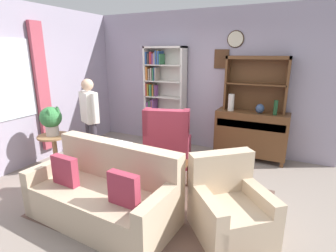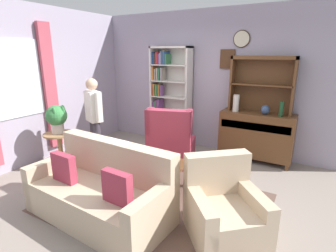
# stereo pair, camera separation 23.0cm
# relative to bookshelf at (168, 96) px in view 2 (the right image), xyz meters

# --- Properties ---
(ground_plane) EXTENTS (5.40, 4.60, 0.02)m
(ground_plane) POSITION_rel_bookshelf_xyz_m (0.91, -1.94, -1.08)
(ground_plane) COLOR gray
(wall_back) EXTENTS (5.00, 0.09, 2.80)m
(wall_back) POSITION_rel_bookshelf_xyz_m (0.91, 0.19, 0.33)
(wall_back) COLOR #A399AD
(wall_back) RESTS_ON ground_plane
(wall_left) EXTENTS (0.16, 4.20, 2.80)m
(wall_left) POSITION_rel_bookshelf_xyz_m (-1.61, -2.00, 0.33)
(wall_left) COLOR #A399AD
(wall_left) RESTS_ON ground_plane
(area_rug) EXTENTS (2.81, 2.07, 0.01)m
(area_rug) POSITION_rel_bookshelf_xyz_m (1.11, -2.24, -1.07)
(area_rug) COLOR brown
(area_rug) RESTS_ON ground_plane
(bookshelf) EXTENTS (0.90, 0.30, 2.10)m
(bookshelf) POSITION_rel_bookshelf_xyz_m (0.00, 0.00, 0.00)
(bookshelf) COLOR silver
(bookshelf) RESTS_ON ground_plane
(sideboard) EXTENTS (1.30, 0.45, 0.92)m
(sideboard) POSITION_rel_bookshelf_xyz_m (1.94, -0.08, -0.56)
(sideboard) COLOR brown
(sideboard) RESTS_ON ground_plane
(sideboard_hutch) EXTENTS (1.10, 0.26, 1.00)m
(sideboard_hutch) POSITION_rel_bookshelf_xyz_m (1.94, 0.03, 0.49)
(sideboard_hutch) COLOR brown
(sideboard_hutch) RESTS_ON sideboard
(vase_tall) EXTENTS (0.11, 0.11, 0.31)m
(vase_tall) POSITION_rel_bookshelf_xyz_m (1.55, -0.16, 0.00)
(vase_tall) COLOR beige
(vase_tall) RESTS_ON sideboard
(vase_round) EXTENTS (0.15, 0.15, 0.17)m
(vase_round) POSITION_rel_bookshelf_xyz_m (2.07, -0.15, -0.07)
(vase_round) COLOR #33476B
(vase_round) RESTS_ON sideboard
(bottle_wine) EXTENTS (0.07, 0.07, 0.26)m
(bottle_wine) POSITION_rel_bookshelf_xyz_m (2.33, -0.17, -0.02)
(bottle_wine) COLOR #194223
(bottle_wine) RESTS_ON sideboard
(couch_floral) EXTENTS (1.85, 0.95, 0.90)m
(couch_floral) POSITION_rel_bookshelf_xyz_m (0.68, -2.82, -0.76)
(couch_floral) COLOR #C6AD8E
(couch_floral) RESTS_ON ground_plane
(armchair_floral) EXTENTS (1.08, 1.08, 0.88)m
(armchair_floral) POSITION_rel_bookshelf_xyz_m (2.10, -2.42, -0.78)
(armchair_floral) COLOR #C6AD8E
(armchair_floral) RESTS_ON ground_plane
(wingback_chair) EXTENTS (0.98, 1.00, 1.05)m
(wingback_chair) POSITION_rel_bookshelf_xyz_m (0.63, -0.99, -0.69)
(wingback_chair) COLOR #A33347
(wingback_chair) RESTS_ON ground_plane
(plant_stand) EXTENTS (0.52, 0.52, 0.62)m
(plant_stand) POSITION_rel_bookshelf_xyz_m (-1.01, -2.07, -0.69)
(plant_stand) COLOR #997047
(plant_stand) RESTS_ON ground_plane
(potted_plant_large) EXTENTS (0.36, 0.36, 0.49)m
(potted_plant_large) POSITION_rel_bookshelf_xyz_m (-1.02, -2.06, -0.17)
(potted_plant_large) COLOR beige
(potted_plant_large) RESTS_ON plant_stand
(person_reading) EXTENTS (0.50, 0.33, 1.56)m
(person_reading) POSITION_rel_bookshelf_xyz_m (-0.51, -1.70, -0.16)
(person_reading) COLOR #38333D
(person_reading) RESTS_ON ground_plane
(coffee_table) EXTENTS (0.80, 0.50, 0.42)m
(coffee_table) POSITION_rel_bookshelf_xyz_m (0.93, -1.84, -0.72)
(coffee_table) COLOR brown
(coffee_table) RESTS_ON ground_plane
(book_stack) EXTENTS (0.21, 0.15, 0.06)m
(book_stack) POSITION_rel_bookshelf_xyz_m (0.82, -1.93, -0.62)
(book_stack) COLOR #B22D33
(book_stack) RESTS_ON coffee_table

